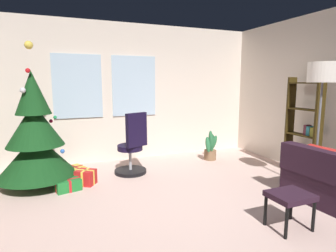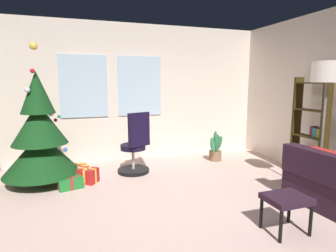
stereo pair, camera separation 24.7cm
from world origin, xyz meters
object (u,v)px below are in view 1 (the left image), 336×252
object	(u,v)px
holiday_tree	(36,139)
gift_box_gold	(75,173)
footstool	(290,198)
gift_box_green	(68,185)
gift_box_red	(86,177)
office_chair	(132,150)
bookshelf	(303,133)
potted_plant	(211,148)
floor_lamp	(323,80)

from	to	relation	value
holiday_tree	gift_box_gold	distance (m)	0.84
footstool	gift_box_green	size ratio (longest dim) A/B	1.12
gift_box_red	gift_box_green	size ratio (longest dim) A/B	0.92
footstool	gift_box_green	bearing A→B (deg)	136.58
gift_box_red	gift_box_gold	world-z (taller)	gift_box_red
office_chair	bookshelf	bearing A→B (deg)	-22.54
bookshelf	potted_plant	distance (m)	1.77
bookshelf	potted_plant	xyz separation A→B (m)	(-0.99, 1.38, -0.49)
office_chair	floor_lamp	distance (m)	3.13
gift_box_red	bookshelf	bearing A→B (deg)	-14.22
holiday_tree	gift_box_gold	size ratio (longest dim) A/B	5.38
potted_plant	gift_box_gold	bearing A→B (deg)	-176.56
holiday_tree	floor_lamp	xyz separation A→B (m)	(3.79, -1.77, 0.89)
gift_box_red	gift_box_gold	distance (m)	0.35
gift_box_green	gift_box_gold	world-z (taller)	gift_box_gold
footstool	bookshelf	xyz separation A→B (m)	(1.63, 1.34, 0.39)
gift_box_red	office_chair	distance (m)	0.90
holiday_tree	gift_box_red	xyz separation A→B (m)	(0.69, -0.22, -0.62)
gift_box_red	gift_box_green	world-z (taller)	gift_box_red
holiday_tree	potted_plant	bearing A→B (deg)	4.63
gift_box_gold	office_chair	bearing A→B (deg)	-5.38
holiday_tree	gift_box_red	bearing A→B (deg)	-17.98
footstool	office_chair	distance (m)	2.70
gift_box_gold	gift_box_green	bearing A→B (deg)	-105.49
gift_box_red	holiday_tree	bearing A→B (deg)	162.02
gift_box_red	footstool	bearing A→B (deg)	-49.38
gift_box_green	potted_plant	size ratio (longest dim) A/B	0.60
gift_box_red	gift_box_gold	size ratio (longest dim) A/B	0.89
footstool	potted_plant	size ratio (longest dim) A/B	0.68
footstool	bookshelf	size ratio (longest dim) A/B	0.26
footstool	floor_lamp	bearing A→B (deg)	30.11
gift_box_green	floor_lamp	bearing A→B (deg)	-22.23
footstool	holiday_tree	world-z (taller)	holiday_tree
bookshelf	office_chair	bearing A→B (deg)	157.46
bookshelf	floor_lamp	size ratio (longest dim) A/B	0.90
gift_box_red	bookshelf	size ratio (longest dim) A/B	0.21
holiday_tree	floor_lamp	size ratio (longest dim) A/B	1.17
footstool	gift_box_red	bearing A→B (deg)	130.62
gift_box_red	gift_box_green	xyz separation A→B (m)	(-0.27, -0.16, -0.03)
holiday_tree	floor_lamp	distance (m)	4.27
floor_lamp	potted_plant	world-z (taller)	floor_lamp
bookshelf	gift_box_red	bearing A→B (deg)	165.78
gift_box_red	office_chair	bearing A→B (deg)	15.84
bookshelf	holiday_tree	bearing A→B (deg)	165.16
office_chair	potted_plant	world-z (taller)	office_chair
gift_box_gold	office_chair	xyz separation A→B (m)	(0.96, -0.09, 0.32)
bookshelf	floor_lamp	distance (m)	1.18
gift_box_gold	office_chair	size ratio (longest dim) A/B	0.37
footstool	office_chair	world-z (taller)	office_chair
gift_box_green	gift_box_red	bearing A→B (deg)	30.89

